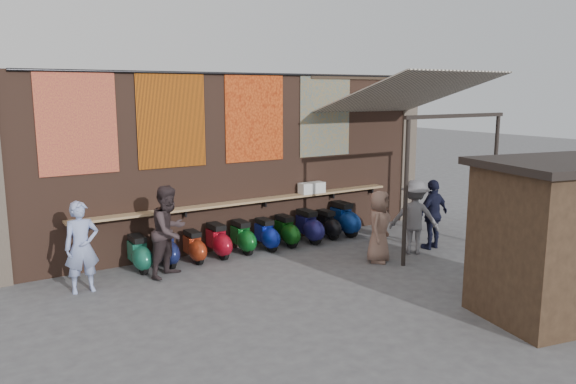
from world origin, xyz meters
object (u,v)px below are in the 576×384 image
object	(u,v)px
scooter_stool_7	(309,227)
market_stall	(558,243)
shelf_box	(312,188)
scooter_stool_9	(344,219)
scooter_stool_3	(218,241)
scooter_stool_6	(286,231)
shopper_tan	(379,227)
scooter_stool_8	(328,225)
shopper_grey	(414,217)
scooter_stool_1	(166,249)
diner_left	(82,247)
shopper_navy	(433,214)
diner_right	(169,231)
scooter_stool_2	(194,247)
scooter_stool_5	(266,235)
scooter_stool_4	(242,237)
scooter_stool_0	(139,254)

from	to	relation	value
scooter_stool_7	market_stall	xyz separation A→B (m)	(0.79, -5.81, 0.83)
shelf_box	scooter_stool_9	size ratio (longest dim) A/B	0.74
shelf_box	scooter_stool_3	size ratio (longest dim) A/B	0.84
scooter_stool_6	scooter_stool_9	xyz separation A→B (m)	(1.76, 0.05, 0.06)
shopper_tan	scooter_stool_8	bearing A→B (deg)	51.15
scooter_stool_6	shopper_grey	xyz separation A→B (m)	(2.09, -2.05, 0.48)
scooter_stool_1	scooter_stool_6	distance (m)	2.93
scooter_stool_7	market_stall	distance (m)	5.93
scooter_stool_1	diner_left	distance (m)	1.98
shelf_box	scooter_stool_6	distance (m)	1.34
shopper_navy	shopper_grey	size ratio (longest dim) A/B	0.97
scooter_stool_6	shopper_tan	size ratio (longest dim) A/B	0.49
scooter_stool_1	scooter_stool_8	bearing A→B (deg)	-0.13
scooter_stool_8	diner_right	distance (m)	4.40
scooter_stool_2	scooter_stool_5	bearing A→B (deg)	0.06
shopper_grey	shopper_tan	xyz separation A→B (m)	(-1.09, -0.05, -0.06)
scooter_stool_4	shopper_grey	distance (m)	3.88
scooter_stool_8	shopper_grey	bearing A→B (deg)	-67.76
scooter_stool_7	shopper_navy	world-z (taller)	shopper_navy
shopper_grey	scooter_stool_3	bearing A→B (deg)	13.83
scooter_stool_8	scooter_stool_1	bearing A→B (deg)	179.87
scooter_stool_3	diner_right	xyz separation A→B (m)	(-1.33, -0.62, 0.54)
scooter_stool_3	shopper_navy	distance (m)	4.94
scooter_stool_3	scooter_stool_5	xyz separation A→B (m)	(1.19, -0.04, -0.02)
shelf_box	shopper_navy	bearing A→B (deg)	-52.04
scooter_stool_3	scooter_stool_9	world-z (taller)	scooter_stool_9
shopper_grey	scooter_stool_2	bearing A→B (deg)	17.59
scooter_stool_7	diner_right	xyz separation A→B (m)	(-3.70, -0.56, 0.51)
diner_left	market_stall	distance (m)	8.10
scooter_stool_0	scooter_stool_4	bearing A→B (deg)	0.84
scooter_stool_7	shopper_navy	bearing A→B (deg)	-42.76
shopper_tan	scooter_stool_5	bearing A→B (deg)	94.30
scooter_stool_1	scooter_stool_0	bearing A→B (deg)	-176.01
scooter_stool_6	shopper_navy	world-z (taller)	shopper_navy
scooter_stool_2	shopper_grey	size ratio (longest dim) A/B	0.42
scooter_stool_0	scooter_stool_2	size ratio (longest dim) A/B	1.08
scooter_stool_3	diner_right	world-z (taller)	diner_right
scooter_stool_0	shopper_navy	bearing A→B (deg)	-17.73
shelf_box	scooter_stool_6	world-z (taller)	shelf_box
scooter_stool_0	scooter_stool_4	world-z (taller)	scooter_stool_0
scooter_stool_9	scooter_stool_2	bearing A→B (deg)	-178.94
shopper_grey	market_stall	world-z (taller)	market_stall
scooter_stool_0	scooter_stool_2	xyz separation A→B (m)	(1.18, -0.03, -0.03)
shelf_box	shopper_grey	distance (m)	2.65
scooter_stool_7	scooter_stool_8	distance (m)	0.63
scooter_stool_0	scooter_stool_2	distance (m)	1.18
scooter_stool_1	diner_left	xyz separation A→B (m)	(-1.81, -0.64, 0.47)
scooter_stool_6	scooter_stool_3	bearing A→B (deg)	179.19
shopper_grey	market_stall	distance (m)	3.88
scooter_stool_8	shopper_grey	xyz separation A→B (m)	(0.85, -2.08, 0.49)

